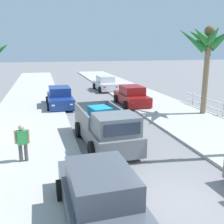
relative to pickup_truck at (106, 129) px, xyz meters
The scene contains 12 objects.
ground_plane 5.24m from the pickup_truck, 77.48° to the right, with size 160.00×160.00×0.00m, color slate.
sidewalk_left 7.90m from the pickup_truck, 117.90° to the left, with size 4.73×60.00×0.12m, color #B2AFA8.
sidewalk_right 9.16m from the pickup_truck, 49.55° to the left, with size 4.73×60.00×0.12m, color #B2AFA8.
curb_left 7.49m from the pickup_truck, 111.32° to the left, with size 0.16×60.00×0.10m, color silver.
curb_right 8.57m from the pickup_truck, 54.50° to the left, with size 0.16×60.00×0.10m, color silver.
pickup_truck is the anchor object (origin of this frame).
car_left_near 16.02m from the pickup_truck, 76.71° to the left, with size 2.11×4.30×1.54m.
car_right_near 8.88m from the pickup_truck, 63.39° to the left, with size 2.03×4.26×1.54m.
car_right_mid 5.56m from the pickup_truck, 105.11° to the right, with size 2.09×4.29×1.54m.
car_left_far 8.85m from the pickup_truck, 99.77° to the left, with size 2.06×4.27×1.54m.
palm_tree_left_fore 9.34m from the pickup_truck, 26.70° to the left, with size 3.78×3.94×5.80m.
pedestrian 3.76m from the pickup_truck, 162.36° to the right, with size 0.57×0.28×1.59m.
Camera 1 is at (-3.81, -6.12, 4.43)m, focal length 42.02 mm.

